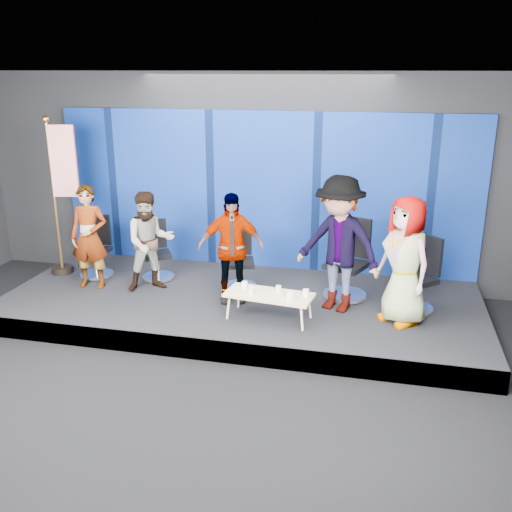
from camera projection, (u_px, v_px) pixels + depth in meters
The scene contains 21 objects.
ground at pixel (185, 405), 6.29m from camera, with size 10.00×10.00×0.00m, color black.
room_walls at pixel (176, 188), 5.53m from camera, with size 10.02×8.02×3.51m.
riser at pixel (242, 305), 8.55m from camera, with size 7.00×3.00×0.30m, color black.
backdrop at pixel (263, 191), 9.44m from camera, with size 7.00×0.08×2.60m, color navy.
chair_a at pixel (96, 256), 9.27m from camera, with size 0.61×0.61×0.98m.
panelist_a at pixel (89, 237), 8.65m from camera, with size 0.58×0.38×1.59m, color black.
chair_b at pixel (157, 260), 9.17m from camera, with size 0.72×0.72×0.94m.
panelist_b at pixel (150, 242), 8.55m from camera, with size 0.74×0.58×1.52m, color black.
chair_c at pixel (239, 268), 8.73m from camera, with size 0.70×0.70×0.99m.
panelist_c at pixel (231, 248), 8.12m from camera, with size 0.94×0.39×1.60m, color black.
chair_d at pixel (348, 272), 8.39m from camera, with size 0.86×0.86×1.17m.
panelist_d at pixel (339, 244), 7.77m from camera, with size 1.23×0.70×1.90m, color black.
chair_e at pixel (417, 286), 7.93m from camera, with size 0.84×0.84×1.06m.
panelist_e at pixel (405, 261), 7.39m from camera, with size 0.84×0.55×1.72m, color black.
coffee_table at pixel (269, 296), 7.65m from camera, with size 1.23×0.64×0.36m.
mug_a at pixel (244, 285), 7.82m from camera, with size 0.08×0.08×0.09m, color white.
mug_b at pixel (251, 291), 7.62m from camera, with size 0.08×0.08×0.10m, color white.
mug_c at pixel (279, 289), 7.69m from camera, with size 0.07×0.07×0.08m, color white.
mug_d at pixel (290, 295), 7.44m from camera, with size 0.09×0.09×0.11m, color white.
mug_e at pixel (306, 293), 7.53m from camera, with size 0.08×0.08×0.10m, color white.
flag_stand at pixel (62, 193), 9.05m from camera, with size 0.59×0.34×2.56m.
Camera 1 is at (1.99, -5.14, 3.53)m, focal length 40.00 mm.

